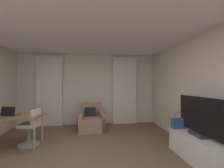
# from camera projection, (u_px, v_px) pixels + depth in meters

# --- Properties ---
(ground_plane) EXTENTS (12.00, 12.00, 0.00)m
(ground_plane) POSITION_uv_depth(u_px,v_px,m) (82.00, 168.00, 2.63)
(ground_plane) COLOR brown
(wall_window) EXTENTS (5.12, 0.06, 2.60)m
(wall_window) POSITION_uv_depth(u_px,v_px,m) (88.00, 89.00, 5.65)
(wall_window) COLOR beige
(wall_window) RESTS_ON ground
(wall_right) EXTENTS (0.06, 6.12, 2.60)m
(wall_right) POSITION_uv_depth(u_px,v_px,m) (213.00, 93.00, 2.94)
(wall_right) COLOR beige
(wall_right) RESTS_ON ground
(ceiling) EXTENTS (5.12, 6.12, 0.06)m
(ceiling) POSITION_uv_depth(u_px,v_px,m) (82.00, 19.00, 2.65)
(ceiling) COLOR white
(ceiling) RESTS_ON wall_left
(curtain_left_panel) EXTENTS (0.90, 0.06, 2.50)m
(curtain_left_panel) POSITION_uv_depth(u_px,v_px,m) (49.00, 91.00, 5.35)
(curtain_left_panel) COLOR silver
(curtain_left_panel) RESTS_ON ground
(curtain_right_panel) EXTENTS (0.90, 0.06, 2.50)m
(curtain_right_panel) POSITION_uv_depth(u_px,v_px,m) (125.00, 91.00, 5.68)
(curtain_right_panel) COLOR silver
(curtain_right_panel) RESTS_ON ground
(armchair) EXTENTS (0.92, 0.90, 0.85)m
(armchair) POSITION_uv_depth(u_px,v_px,m) (91.00, 121.00, 4.86)
(armchair) COLOR #997A66
(armchair) RESTS_ON ground
(desk) EXTENTS (1.41, 0.61, 0.75)m
(desk) POSITION_uv_depth(u_px,v_px,m) (9.00, 118.00, 3.48)
(desk) COLOR olive
(desk) RESTS_ON ground
(desk_chair) EXTENTS (0.48, 0.48, 0.88)m
(desk_chair) POSITION_uv_depth(u_px,v_px,m) (31.00, 129.00, 3.61)
(desk_chair) COLOR gray
(desk_chair) RESTS_ON ground
(laptop) EXTENTS (0.36, 0.30, 0.22)m
(laptop) POSITION_uv_depth(u_px,v_px,m) (10.00, 114.00, 3.44)
(laptop) COLOR #2D2D33
(laptop) RESTS_ON desk
(tv_console) EXTENTS (0.44, 1.35, 0.50)m
(tv_console) POSITION_uv_depth(u_px,v_px,m) (198.00, 149.00, 2.84)
(tv_console) COLOR white
(tv_console) RESTS_ON ground
(tv_flatscreen) EXTENTS (0.20, 1.12, 0.74)m
(tv_flatscreen) POSITION_uv_depth(u_px,v_px,m) (199.00, 117.00, 2.82)
(tv_flatscreen) COLOR #333338
(tv_flatscreen) RESTS_ON tv_console
(handbag_primary) EXTENTS (0.30, 0.14, 0.37)m
(handbag_primary) POSITION_uv_depth(u_px,v_px,m) (179.00, 123.00, 3.31)
(handbag_primary) COLOR #335193
(handbag_primary) RESTS_ON tv_console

